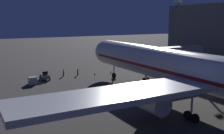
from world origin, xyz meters
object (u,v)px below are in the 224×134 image
(apron_floodlight_mast, at_px, (178,28))
(traffic_cone_nose_port, at_px, (111,72))
(baggage_tug_spare, at_px, (45,76))
(traffic_cone_nose_starboard, at_px, (95,74))
(baggage_container_far_row, at_px, (32,80))
(ground_crew_by_belt_loader, at_px, (78,71))
(airliner_at_gate, at_px, (211,75))
(ground_crew_near_nose_gear, at_px, (63,72))
(jet_bridge, at_px, (165,53))

(apron_floodlight_mast, relative_size, traffic_cone_nose_port, 33.85)
(baggage_tug_spare, height_order, traffic_cone_nose_starboard, baggage_tug_spare)
(baggage_container_far_row, height_order, ground_crew_by_belt_loader, ground_crew_by_belt_loader)
(airliner_at_gate, bearing_deg, baggage_tug_spare, -66.68)
(ground_crew_near_nose_gear, distance_m, traffic_cone_nose_starboard, 7.45)
(airliner_at_gate, height_order, traffic_cone_nose_starboard, airliner_at_gate)
(traffic_cone_nose_starboard, bearing_deg, jet_bridge, 139.03)
(airliner_at_gate, height_order, baggage_tug_spare, airliner_at_gate)
(baggage_tug_spare, bearing_deg, airliner_at_gate, 113.32)
(jet_bridge, relative_size, apron_floodlight_mast, 1.00)
(jet_bridge, distance_m, baggage_tug_spare, 27.38)
(ground_crew_near_nose_gear, height_order, traffic_cone_nose_starboard, ground_crew_near_nose_gear)
(baggage_container_far_row, bearing_deg, baggage_tug_spare, -140.50)
(baggage_tug_spare, bearing_deg, jet_bridge, 155.36)
(jet_bridge, xyz_separation_m, apron_floodlight_mast, (-15.24, -12.79, 5.11))
(apron_floodlight_mast, height_order, traffic_cone_nose_port, apron_floodlight_mast)
(traffic_cone_nose_starboard, bearing_deg, baggage_tug_spare, -1.96)
(baggage_tug_spare, height_order, ground_crew_by_belt_loader, baggage_tug_spare)
(baggage_tug_spare, distance_m, traffic_cone_nose_port, 16.44)
(traffic_cone_nose_port, bearing_deg, baggage_container_far_row, 6.71)
(apron_floodlight_mast, relative_size, ground_crew_near_nose_gear, 11.16)
(apron_floodlight_mast, height_order, ground_crew_near_nose_gear, apron_floodlight_mast)
(airliner_at_gate, height_order, ground_crew_by_belt_loader, airliner_at_gate)
(jet_bridge, bearing_deg, traffic_cone_nose_port, -53.32)
(apron_floodlight_mast, bearing_deg, baggage_container_far_row, 5.70)
(jet_bridge, xyz_separation_m, traffic_cone_nose_port, (8.06, -10.82, -5.38))
(jet_bridge, distance_m, baggage_container_far_row, 29.49)
(traffic_cone_nose_starboard, bearing_deg, baggage_container_far_row, 8.60)
(apron_floodlight_mast, height_order, baggage_tug_spare, apron_floodlight_mast)
(apron_floodlight_mast, xyz_separation_m, baggage_container_far_row, (43.04, 4.29, -10.03))
(jet_bridge, height_order, ground_crew_near_nose_gear, jet_bridge)
(airliner_at_gate, relative_size, apron_floodlight_mast, 3.61)
(traffic_cone_nose_port, relative_size, traffic_cone_nose_starboard, 1.00)
(airliner_at_gate, relative_size, traffic_cone_nose_starboard, 122.08)
(airliner_at_gate, xyz_separation_m, traffic_cone_nose_starboard, (2.20, -32.60, -5.28))
(ground_crew_near_nose_gear, bearing_deg, baggage_tug_spare, 20.67)
(jet_bridge, bearing_deg, traffic_cone_nose_starboard, -40.97)
(apron_floodlight_mast, relative_size, ground_crew_by_belt_loader, 11.04)
(jet_bridge, distance_m, ground_crew_by_belt_loader, 21.00)
(airliner_at_gate, distance_m, apron_floodlight_mast, 43.27)
(apron_floodlight_mast, bearing_deg, ground_crew_by_belt_loader, 0.45)
(apron_floodlight_mast, bearing_deg, traffic_cone_nose_port, 4.84)
(ground_crew_near_nose_gear, bearing_deg, apron_floodlight_mast, 179.49)
(jet_bridge, relative_size, traffic_cone_nose_port, 34.00)
(baggage_tug_spare, xyz_separation_m, ground_crew_near_nose_gear, (-4.96, -1.87, 0.13))
(traffic_cone_nose_port, distance_m, traffic_cone_nose_starboard, 4.40)
(ground_crew_near_nose_gear, xyz_separation_m, ground_crew_by_belt_loader, (-3.37, 0.56, 0.01))
(airliner_at_gate, height_order, traffic_cone_nose_port, airliner_at_gate)
(airliner_at_gate, bearing_deg, baggage_container_far_row, -59.91)
(jet_bridge, height_order, traffic_cone_nose_port, jet_bridge)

